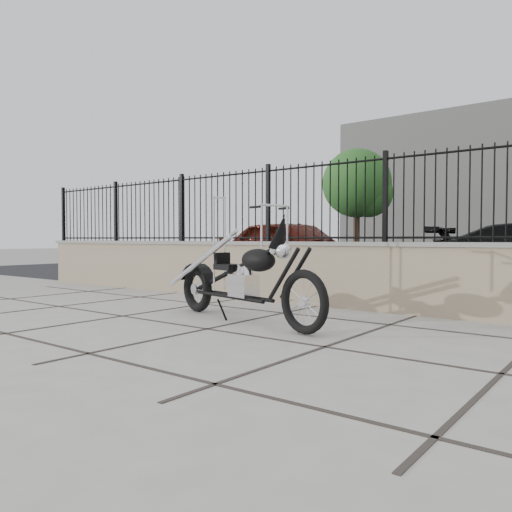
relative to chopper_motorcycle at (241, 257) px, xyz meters
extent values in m
plane|color=#99968E|center=(0.04, -0.64, -0.79)|extent=(90.00, 90.00, 0.00)
plane|color=black|center=(0.04, 11.86, -0.79)|extent=(30.00, 30.00, 0.00)
cube|color=gray|center=(0.04, 1.86, -0.31)|extent=(14.00, 0.36, 0.96)
cube|color=black|center=(0.04, 1.86, 0.77)|extent=(14.00, 0.08, 1.20)
imported|color=#4E130B|center=(-3.15, 5.87, -0.03)|extent=(4.59, 2.28, 1.50)
cylinder|color=blue|center=(-2.20, 4.38, -0.34)|extent=(0.13, 0.13, 0.89)
cylinder|color=#382619|center=(-6.31, 15.78, 0.65)|extent=(0.29, 0.29, 2.87)
sphere|color=#2A7232|center=(-6.31, 15.78, 2.85)|extent=(3.06, 3.06, 3.06)
camera|label=1|loc=(3.85, -4.65, 0.22)|focal=35.00mm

